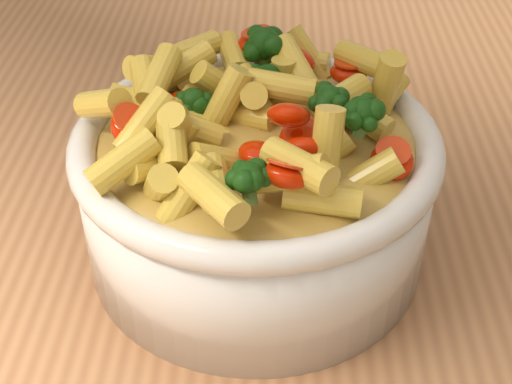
{
  "coord_description": "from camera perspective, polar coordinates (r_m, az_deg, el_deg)",
  "views": [
    {
      "loc": [
        0.08,
        -0.43,
        1.24
      ],
      "look_at": [
        0.07,
        -0.06,
        0.95
      ],
      "focal_mm": 50.0,
      "sensor_mm": 36.0,
      "label": 1
    }
  ],
  "objects": [
    {
      "name": "serving_bowl",
      "position": [
        0.47,
        0.0,
        0.12
      ],
      "size": [
        0.23,
        0.23,
        0.1
      ],
      "color": "silver",
      "rests_on": "table"
    },
    {
      "name": "pasta_salad",
      "position": [
        0.43,
        -0.0,
        6.66
      ],
      "size": [
        0.19,
        0.19,
        0.04
      ],
      "color": "#F8D34E",
      "rests_on": "serving_bowl"
    },
    {
      "name": "table",
      "position": [
        0.62,
        -6.43,
        -7.82
      ],
      "size": [
        1.2,
        0.8,
        0.9
      ],
      "color": "#B57A4D",
      "rests_on": "ground"
    }
  ]
}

